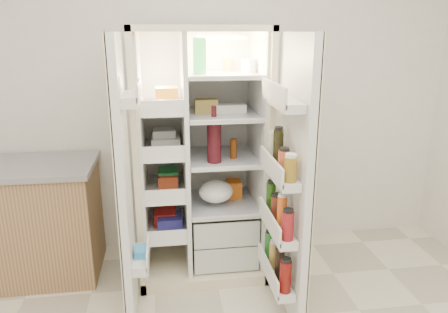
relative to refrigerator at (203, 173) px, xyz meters
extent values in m
cube|color=silver|center=(0.07, 0.35, 0.61)|extent=(4.00, 0.02, 2.70)
cube|color=beige|center=(-0.02, 0.28, 0.16)|extent=(0.92, 0.04, 1.80)
cube|color=beige|center=(-0.46, -0.05, 0.16)|extent=(0.04, 0.70, 1.80)
cube|color=beige|center=(0.42, -0.05, 0.16)|extent=(0.04, 0.70, 1.80)
cube|color=beige|center=(-0.02, -0.05, 1.04)|extent=(0.92, 0.70, 0.04)
cube|color=beige|center=(-0.02, -0.05, -0.70)|extent=(0.92, 0.70, 0.08)
cube|color=silver|center=(-0.02, 0.25, 0.18)|extent=(0.84, 0.02, 1.68)
cube|color=silver|center=(-0.43, -0.05, 0.18)|extent=(0.02, 0.62, 1.68)
cube|color=silver|center=(0.39, -0.05, 0.18)|extent=(0.02, 0.62, 1.68)
cube|color=silver|center=(-0.13, -0.05, 0.18)|extent=(0.03, 0.62, 1.68)
cube|color=#B7C1BB|center=(0.14, -0.07, -0.56)|extent=(0.47, 0.52, 0.19)
cube|color=#B7C1BB|center=(0.14, -0.07, -0.36)|extent=(0.47, 0.52, 0.19)
cube|color=#FFD18C|center=(0.14, 0.00, 0.98)|extent=(0.30, 0.30, 0.02)
cube|color=white|center=(-0.28, -0.05, -0.39)|extent=(0.28, 0.58, 0.02)
cube|color=white|center=(-0.28, -0.05, -0.09)|extent=(0.28, 0.58, 0.02)
cube|color=white|center=(-0.28, -0.05, 0.21)|extent=(0.28, 0.58, 0.02)
cube|color=white|center=(-0.28, -0.05, 0.51)|extent=(0.28, 0.58, 0.02)
cube|color=silver|center=(0.14, -0.05, -0.22)|extent=(0.49, 0.58, 0.01)
cube|color=silver|center=(0.14, -0.05, 0.14)|extent=(0.49, 0.58, 0.01)
cube|color=silver|center=(0.14, -0.05, 0.46)|extent=(0.49, 0.58, 0.02)
cube|color=silver|center=(0.14, -0.05, 0.74)|extent=(0.49, 0.58, 0.02)
cube|color=red|center=(-0.28, -0.05, -0.33)|extent=(0.16, 0.20, 0.10)
cube|color=#24843F|center=(-0.28, -0.05, -0.02)|extent=(0.14, 0.18, 0.12)
cube|color=silver|center=(-0.28, -0.05, 0.25)|extent=(0.20, 0.22, 0.07)
cube|color=orange|center=(-0.28, -0.05, 0.59)|extent=(0.15, 0.16, 0.14)
cube|color=#37349C|center=(-0.28, -0.05, -0.34)|extent=(0.18, 0.20, 0.09)
cube|color=#B94020|center=(-0.28, -0.05, -0.03)|extent=(0.14, 0.18, 0.10)
cube|color=silver|center=(-0.28, -0.05, 0.28)|extent=(0.16, 0.16, 0.12)
sphere|color=orange|center=(0.01, -0.15, -0.62)|extent=(0.07, 0.07, 0.07)
sphere|color=orange|center=(0.10, -0.11, -0.62)|extent=(0.07, 0.07, 0.07)
sphere|color=orange|center=(0.20, -0.15, -0.62)|extent=(0.07, 0.07, 0.07)
sphere|color=orange|center=(0.06, -0.01, -0.62)|extent=(0.07, 0.07, 0.07)
sphere|color=orange|center=(0.16, -0.03, -0.62)|extent=(0.07, 0.07, 0.07)
ellipsoid|color=#3A7828|center=(0.14, -0.05, -0.34)|extent=(0.26, 0.24, 0.11)
cylinder|color=#3D0D14|center=(0.07, -0.20, 0.30)|extent=(0.10, 0.10, 0.31)
cylinder|color=#6A2F0B|center=(0.21, -0.12, 0.22)|extent=(0.05, 0.05, 0.14)
cube|color=#258945|center=(-0.02, -0.13, 0.86)|extent=(0.08, 0.08, 0.24)
cylinder|color=white|center=(0.32, -0.07, 0.79)|extent=(0.10, 0.10, 0.09)
cylinder|color=#A97E27|center=(0.20, 0.09, 0.79)|extent=(0.06, 0.06, 0.08)
cube|color=white|center=(0.19, -0.05, 0.49)|extent=(0.23, 0.10, 0.06)
cube|color=#9F883F|center=(0.03, -0.04, 0.51)|extent=(0.16, 0.09, 0.10)
ellipsoid|color=white|center=(0.08, -0.13, -0.14)|extent=(0.25, 0.23, 0.16)
cube|color=orange|center=(0.24, 0.03, -0.15)|extent=(0.11, 0.13, 0.13)
cube|color=silver|center=(-0.52, -0.60, 0.16)|extent=(0.05, 0.40, 1.72)
cube|color=beige|center=(-0.54, -0.60, 0.16)|extent=(0.01, 0.40, 1.72)
cube|color=silver|center=(-0.45, -0.60, -0.34)|extent=(0.09, 0.32, 0.06)
cube|color=silver|center=(-0.45, -0.60, 0.66)|extent=(0.09, 0.32, 0.06)
cube|color=#338CCC|center=(-0.45, -0.60, -0.31)|extent=(0.07, 0.12, 0.10)
cube|color=silver|center=(0.48, -0.69, 0.16)|extent=(0.05, 0.58, 1.72)
cube|color=beige|center=(0.51, -0.69, 0.16)|extent=(0.01, 0.58, 1.72)
cube|color=silver|center=(0.40, -0.69, -0.48)|extent=(0.11, 0.50, 0.05)
cube|color=silver|center=(0.40, -0.69, -0.14)|extent=(0.11, 0.50, 0.05)
cube|color=silver|center=(0.40, -0.69, 0.21)|extent=(0.11, 0.50, 0.05)
cube|color=silver|center=(0.40, -0.69, 0.64)|extent=(0.11, 0.50, 0.05)
cylinder|color=#660F0B|center=(0.40, -0.89, -0.36)|extent=(0.07, 0.07, 0.20)
cylinder|color=black|center=(0.40, -0.76, -0.35)|extent=(0.06, 0.06, 0.22)
cylinder|color=#B1853B|center=(0.40, -0.63, -0.37)|extent=(0.06, 0.06, 0.18)
cylinder|color=#26732B|center=(0.40, -0.50, -0.36)|extent=(0.06, 0.06, 0.19)
cylinder|color=maroon|center=(0.40, -0.89, -0.03)|extent=(0.07, 0.07, 0.17)
cylinder|color=#E35C1A|center=(0.40, -0.76, -0.01)|extent=(0.06, 0.06, 0.21)
cylinder|color=#592416|center=(0.40, -0.63, -0.04)|extent=(0.07, 0.07, 0.16)
cylinder|color=#214D11|center=(0.40, -0.50, -0.02)|extent=(0.06, 0.06, 0.20)
cylinder|color=olive|center=(0.40, -0.89, 0.30)|extent=(0.07, 0.07, 0.14)
cylinder|color=#B54D2E|center=(0.40, -0.76, 0.30)|extent=(0.07, 0.07, 0.14)
cylinder|color=black|center=(0.40, -0.63, 0.35)|extent=(0.06, 0.06, 0.23)
cylinder|color=beige|center=(0.40, -0.50, 0.32)|extent=(0.06, 0.06, 0.18)
cube|color=#A37751|center=(-1.37, 0.01, -0.33)|extent=(1.15, 0.60, 0.83)
cube|color=gray|center=(-1.37, 0.01, 0.10)|extent=(1.19, 0.63, 0.04)
camera|label=1|loc=(-0.27, -3.00, 1.02)|focal=34.00mm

